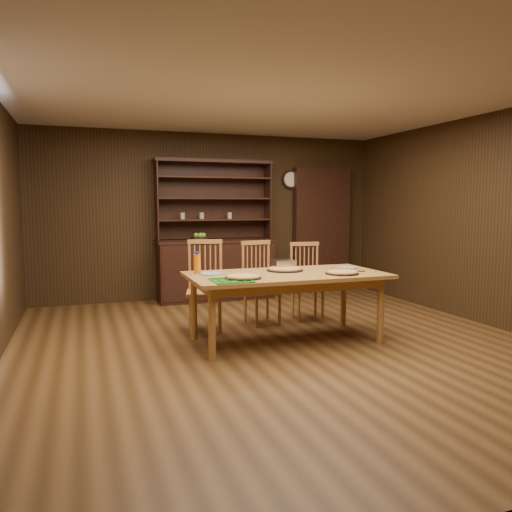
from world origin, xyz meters
name	(u,v)px	position (x,y,z in m)	size (l,w,h in m)	color
floor	(282,346)	(0.00, 0.00, 0.00)	(6.00, 6.00, 0.00)	brown
room_shell	(283,196)	(0.00, 0.00, 1.58)	(6.00, 6.00, 6.00)	beige
china_hutch	(216,262)	(0.00, 2.75, 0.60)	(1.84, 0.52, 2.17)	#331911
doorway	(321,230)	(1.90, 2.90, 1.05)	(1.00, 0.18, 2.10)	#331911
wall_clock	(291,179)	(1.35, 2.96, 1.90)	(0.30, 0.05, 0.30)	#331911
dining_table	(286,280)	(0.11, 0.17, 0.68)	(2.12, 1.06, 0.75)	#C08442
chair_left	(205,282)	(-0.59, 0.99, 0.57)	(0.53, 0.51, 1.07)	#C77A44
chair_center	(259,280)	(0.12, 1.07, 0.55)	(0.48, 0.46, 1.04)	#C77A44
chair_right	(306,279)	(0.78, 1.09, 0.53)	(0.46, 0.45, 1.00)	#C77A44
pizza_left	(243,277)	(-0.45, -0.03, 0.77)	(0.38, 0.38, 0.04)	black
pizza_right	(342,272)	(0.65, -0.08, 0.77)	(0.36, 0.36, 0.04)	black
pizza_center	(285,269)	(0.17, 0.36, 0.77)	(0.41, 0.41, 0.04)	black
cooling_rack	(232,280)	(-0.60, -0.15, 0.76)	(0.37, 0.37, 0.02)	#0B9622
plate_left	(211,274)	(-0.68, 0.35, 0.76)	(0.24, 0.24, 0.02)	silver
plate_right	(346,268)	(0.93, 0.32, 0.76)	(0.24, 0.24, 0.02)	silver
foil_dish	(284,264)	(0.24, 0.55, 0.80)	(0.25, 0.18, 0.10)	silver
juice_bottle	(197,264)	(-0.80, 0.46, 0.86)	(0.08, 0.08, 0.24)	orange
pot_holder_a	(354,270)	(0.89, 0.08, 0.76)	(0.18, 0.18, 0.01)	#A61219
pot_holder_b	(342,269)	(0.81, 0.20, 0.76)	(0.20, 0.20, 0.01)	#A61219
fruit_bowl	(200,237)	(-0.27, 2.69, 0.99)	(0.26, 0.26, 0.12)	black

